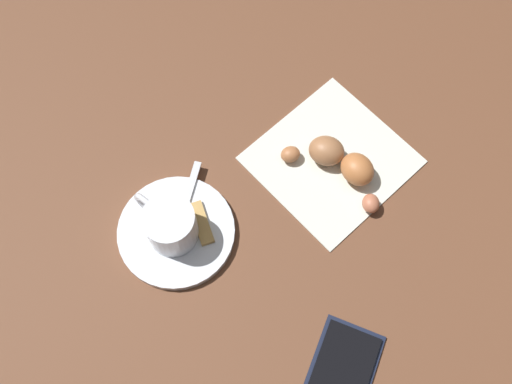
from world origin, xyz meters
The scene contains 8 objects.
ground_plane centered at (0.00, 0.00, 0.00)m, with size 1.80×1.80×0.00m, color brown.
saucer centered at (-0.12, 0.05, 0.01)m, with size 0.14×0.14×0.01m, color silver.
espresso_cup centered at (-0.13, 0.05, 0.04)m, with size 0.06×0.09×0.06m.
teaspoon centered at (-0.11, 0.06, 0.01)m, with size 0.12×0.08×0.01m.
sugar_packet centered at (-0.09, 0.04, 0.01)m, with size 0.06×0.02×0.01m, color tan.
napkin centered at (0.09, -0.02, 0.00)m, with size 0.18×0.17×0.00m, color silver.
croissant centered at (0.08, -0.03, 0.02)m, with size 0.08×0.15×0.03m.
cell_phone centered at (-0.11, -0.21, 0.00)m, with size 0.15×0.12×0.01m.
Camera 1 is at (-0.22, -0.18, 0.71)m, focal length 42.28 mm.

